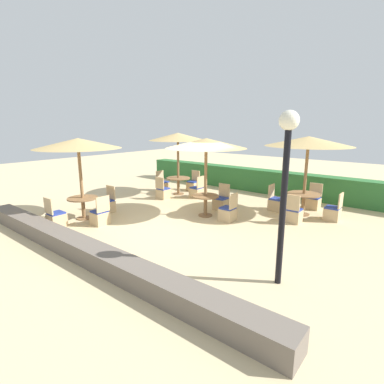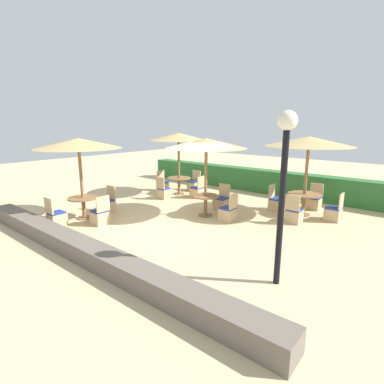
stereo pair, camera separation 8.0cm
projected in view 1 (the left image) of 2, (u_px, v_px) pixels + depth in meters
ground_plane at (180, 223)px, 9.50m from camera, size 40.00×40.00×0.00m
hedge_row at (262, 181)px, 13.73m from camera, size 13.00×0.70×1.02m
stone_border at (85, 251)px, 6.91m from camera, size 10.00×0.56×0.42m
lamp_post at (286, 165)px, 5.42m from camera, size 0.36×0.36×3.32m
parasol_back_right at (309, 142)px, 9.80m from camera, size 2.82×2.82×2.67m
round_table_back_right at (304, 198)px, 10.23m from camera, size 1.10×1.10×0.75m
patio_chair_back_right_north at (313, 202)px, 11.03m from camera, size 0.46×0.46×0.93m
patio_chair_back_right_east at (333, 213)px, 9.70m from camera, size 0.46×0.46×0.93m
patio_chair_back_right_south at (294, 214)px, 9.50m from camera, size 0.46×0.46×0.93m
patio_chair_back_right_west at (276, 203)px, 10.85m from camera, size 0.46×0.46×0.93m
parasol_back_left at (178, 137)px, 12.79m from camera, size 2.49×2.49×2.69m
round_table_back_left at (178, 181)px, 13.23m from camera, size 1.05×1.05×0.74m
patio_chair_back_left_south at (163, 192)px, 12.52m from camera, size 0.46×0.46×0.93m
patio_chair_back_left_west at (163, 185)px, 13.94m from camera, size 0.46×0.46×0.93m
patio_chair_back_left_east at (197, 191)px, 12.70m from camera, size 0.46×0.46×0.93m
patio_chair_back_left_north at (193, 185)px, 14.01m from camera, size 0.46×0.46×0.93m
parasol_front_left at (78, 144)px, 9.39m from camera, size 2.69×2.69×2.64m
round_table_front_left at (83, 203)px, 9.82m from camera, size 0.97×0.97×0.71m
patio_chair_front_left_south at (56, 218)px, 9.11m from camera, size 0.46×0.46×0.93m
patio_chair_front_left_north at (107, 205)px, 10.59m from camera, size 0.46×0.46×0.93m
patio_chair_front_left_east at (100, 216)px, 9.30m from camera, size 0.46×0.46×0.93m
parasol_center at (206, 144)px, 9.69m from camera, size 2.66×2.66×2.62m
round_table_center at (205, 201)px, 10.12m from camera, size 0.91×0.91×0.71m
patio_chair_center_east at (228, 213)px, 9.66m from camera, size 0.46×0.46×0.93m
patio_chair_center_north at (221, 202)px, 10.94m from camera, size 0.46×0.46×0.93m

